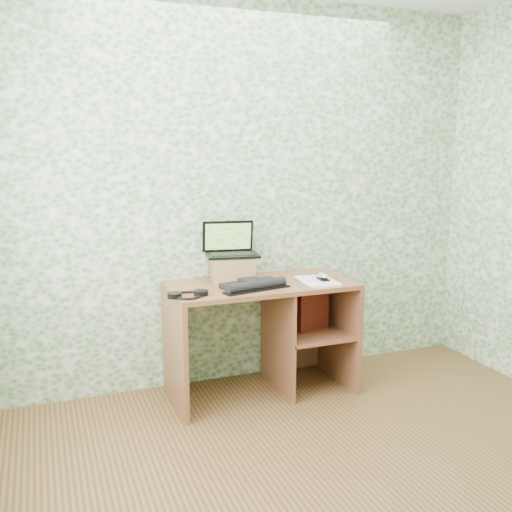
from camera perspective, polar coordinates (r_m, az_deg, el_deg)
name	(u,v)px	position (r m, az deg, el deg)	size (l,w,h in m)	color
wall_back	(245,195)	(3.93, -1.15, 6.11)	(3.50, 3.50, 0.00)	white
desk	(270,320)	(3.85, 1.43, -6.41)	(1.20, 0.60, 0.75)	brown
riser	(232,268)	(3.79, -2.37, -1.23)	(0.27, 0.22, 0.16)	#A17448
laptop	(231,247)	(3.80, -2.56, 0.87)	(0.38, 0.30, 0.23)	black
keyboard	(254,285)	(3.58, -0.24, -2.89)	(0.45, 0.30, 0.06)	black
headphones	(188,295)	(3.41, -6.83, -3.86)	(0.25, 0.18, 0.03)	black
notepad	(317,281)	(3.76, 6.12, -2.51)	(0.22, 0.31, 0.01)	white
mouse	(323,277)	(3.77, 6.71, -2.12)	(0.07, 0.11, 0.04)	silver
pen	(320,276)	(3.86, 6.45, -2.01)	(0.01, 0.01, 0.15)	black
red_box	(312,309)	(3.93, 5.59, -5.32)	(0.24, 0.08, 0.29)	maroon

